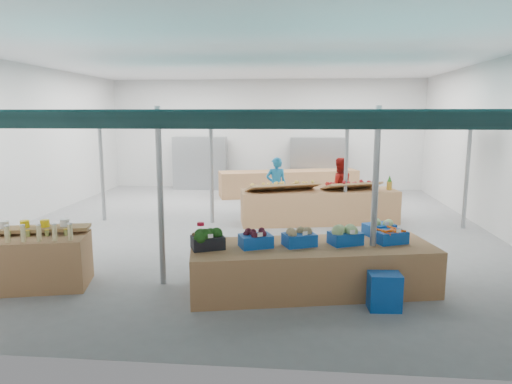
% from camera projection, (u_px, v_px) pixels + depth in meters
% --- Properties ---
extents(floor, '(13.00, 13.00, 0.00)m').
position_uv_depth(floor, '(247.00, 228.00, 11.67)').
color(floor, slate).
rests_on(floor, ground).
extents(hall, '(13.00, 13.00, 13.00)m').
position_uv_depth(hall, '(253.00, 123.00, 12.63)').
color(hall, silver).
rests_on(hall, ground).
extents(pole_grid, '(10.00, 4.60, 3.00)m').
position_uv_depth(pole_grid, '(273.00, 165.00, 9.58)').
color(pole_grid, gray).
rests_on(pole_grid, floor).
extents(awnings, '(9.50, 7.08, 0.30)m').
position_uv_depth(awnings, '(273.00, 119.00, 9.41)').
color(awnings, '#0A282B').
rests_on(awnings, pole_grid).
extents(back_shelving_left, '(2.00, 0.50, 2.00)m').
position_uv_depth(back_shelving_left, '(200.00, 163.00, 17.62)').
color(back_shelving_left, '#B23F33').
rests_on(back_shelving_left, floor).
extents(back_shelving_right, '(2.00, 0.50, 2.00)m').
position_uv_depth(back_shelving_right, '(317.00, 165.00, 17.21)').
color(back_shelving_right, '#B23F33').
rests_on(back_shelving_right, floor).
extents(bottle_shelf, '(2.10, 1.54, 1.14)m').
position_uv_depth(bottle_shelf, '(27.00, 260.00, 7.60)').
color(bottle_shelf, '#996942').
rests_on(bottle_shelf, floor).
extents(veg_counter, '(4.12, 2.08, 0.76)m').
position_uv_depth(veg_counter, '(312.00, 268.00, 7.47)').
color(veg_counter, '#996942').
rests_on(veg_counter, floor).
extents(fruit_counter, '(4.25, 1.76, 0.89)m').
position_uv_depth(fruit_counter, '(319.00, 207.00, 12.13)').
color(fruit_counter, '#996942').
rests_on(fruit_counter, floor).
extents(far_counter, '(5.03, 2.35, 0.89)m').
position_uv_depth(far_counter, '(289.00, 183.00, 16.30)').
color(far_counter, '#996942').
rests_on(far_counter, floor).
extents(crate_stack, '(0.48, 0.35, 0.56)m').
position_uv_depth(crate_stack, '(384.00, 292.00, 6.73)').
color(crate_stack, '#0E45A0').
rests_on(crate_stack, floor).
extents(vendor_left, '(0.67, 0.50, 1.65)m').
position_uv_depth(vendor_left, '(276.00, 185.00, 13.26)').
color(vendor_left, '#1A74AD').
rests_on(vendor_left, floor).
extents(vendor_right, '(0.91, 0.77, 1.65)m').
position_uv_depth(vendor_right, '(339.00, 186.00, 13.10)').
color(vendor_right, maroon).
rests_on(vendor_right, floor).
extents(crate_broccoli, '(0.60, 0.52, 0.35)m').
position_uv_depth(crate_broccoli, '(208.00, 239.00, 7.20)').
color(crate_broccoli, black).
rests_on(crate_broccoli, veg_counter).
extents(crate_beets, '(0.60, 0.52, 0.29)m').
position_uv_depth(crate_beets, '(256.00, 239.00, 7.29)').
color(crate_beets, '#0E45A0').
rests_on(crate_beets, veg_counter).
extents(crate_celeriac, '(0.60, 0.52, 0.31)m').
position_uv_depth(crate_celeriac, '(299.00, 237.00, 7.36)').
color(crate_celeriac, '#0E45A0').
rests_on(crate_celeriac, veg_counter).
extents(crate_cabbage, '(0.60, 0.52, 0.35)m').
position_uv_depth(crate_cabbage, '(345.00, 235.00, 7.44)').
color(crate_cabbage, '#0E45A0').
rests_on(crate_cabbage, veg_counter).
extents(crate_carrots, '(0.60, 0.52, 0.29)m').
position_uv_depth(crate_carrots, '(390.00, 236.00, 7.53)').
color(crate_carrots, '#0E45A0').
rests_on(crate_carrots, veg_counter).
extents(sparrow, '(0.12, 0.09, 0.11)m').
position_uv_depth(sparrow, '(196.00, 236.00, 7.03)').
color(sparrow, brown).
rests_on(sparrow, crate_broccoli).
extents(pole_ribbon, '(0.12, 0.12, 0.28)m').
position_uv_depth(pole_ribbon, '(201.00, 225.00, 7.42)').
color(pole_ribbon, red).
rests_on(pole_ribbon, pole_grid).
extents(apple_heap_yellow, '(2.02, 1.36, 0.27)m').
position_uv_depth(apple_heap_yellow, '(283.00, 185.00, 11.84)').
color(apple_heap_yellow, '#997247').
rests_on(apple_heap_yellow, fruit_counter).
extents(apple_heap_red, '(1.65, 1.21, 0.27)m').
position_uv_depth(apple_heap_red, '(352.00, 184.00, 12.02)').
color(apple_heap_red, '#997247').
rests_on(apple_heap_red, fruit_counter).
extents(pineapple, '(0.14, 0.14, 0.39)m').
position_uv_depth(pineapple, '(389.00, 183.00, 12.12)').
color(pineapple, '#8C6019').
rests_on(pineapple, fruit_counter).
extents(crate_extra, '(0.60, 0.52, 0.32)m').
position_uv_depth(crate_extra, '(379.00, 227.00, 8.01)').
color(crate_extra, '#0E45A0').
rests_on(crate_extra, veg_counter).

